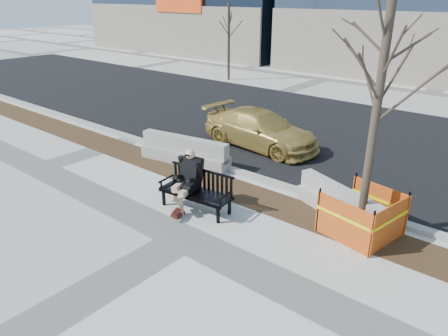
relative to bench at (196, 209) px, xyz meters
The scene contains 11 objects.
ground 1.33m from the bench, 58.07° to the right, with size 120.00×120.00×0.00m, color beige.
mulch_strip 1.63m from the bench, 64.56° to the left, with size 40.00×1.20×0.02m, color #47301C.
asphalt_street 7.71m from the bench, 84.78° to the left, with size 60.00×10.40×0.01m, color black.
curb 2.52m from the bench, 73.86° to the left, with size 60.00×0.25×0.12m, color #9E9B93.
bench is the anchor object (origin of this frame).
seated_man 0.26m from the bench, behind, with size 0.64×1.07×1.50m, color black, non-canonical shape.
tree_fence 3.86m from the bench, 23.05° to the left, with size 2.12×2.12×5.29m, color orange, non-canonical shape.
sedan 5.02m from the bench, 106.89° to the left, with size 1.74×4.28×1.24m, color #AF9041.
jersey_barrier_left 3.12m from the bench, 139.48° to the left, with size 3.02×0.60×0.86m, color #98968E, non-canonical shape.
jersey_barrier_right 3.48m from the bench, 33.16° to the left, with size 2.66×0.53×0.76m, color #A19F97, non-canonical shape.
far_tree_left 16.85m from the bench, 126.32° to the left, with size 1.77×1.77×4.78m, color #413729, non-canonical shape.
Camera 1 is at (5.69, -5.51, 4.95)m, focal length 33.71 mm.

